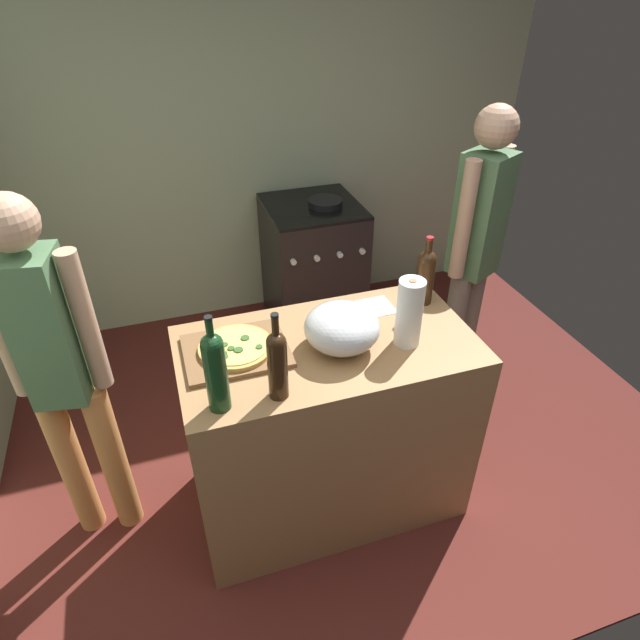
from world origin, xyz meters
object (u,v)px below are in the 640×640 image
person_in_red (475,247)px  wine_bottle_dark (277,362)px  mixing_bowl (342,328)px  stove (313,266)px  pizza (236,347)px  paper_towel_roll (409,313)px  person_in_stripes (60,369)px  wine_bottle_amber (425,274)px  wine_bottle_clear (215,369)px

person_in_red → wine_bottle_dark: bearing=-149.5°
mixing_bowl → stove: 1.65m
pizza → person_in_red: (1.33, 0.44, 0.00)m
pizza → mixing_bowl: mixing_bowl is taller
paper_towel_roll → person_in_stripes: size_ratio=0.18×
wine_bottle_amber → wine_bottle_clear: 1.04m
paper_towel_roll → person_in_red: person_in_red is taller
wine_bottle_clear → person_in_stripes: size_ratio=0.23×
pizza → paper_towel_roll: size_ratio=1.00×
mixing_bowl → person_in_stripes: bearing=168.7°
paper_towel_roll → person_in_stripes: bearing=168.5°
person_in_stripes → wine_bottle_dark: bearing=-28.5°
stove → wine_bottle_clear: bearing=-117.2°
wine_bottle_amber → wine_bottle_dark: wine_bottle_dark is taller
paper_towel_roll → person_in_stripes: 1.35m
pizza → mixing_bowl: (0.40, -0.09, 0.06)m
paper_towel_roll → wine_bottle_dark: bearing=-166.0°
mixing_bowl → paper_towel_roll: size_ratio=1.03×
person_in_stripes → person_in_red: size_ratio=0.97×
pizza → person_in_stripes: 0.66m
wine_bottle_dark → wine_bottle_amber: bearing=27.3°
mixing_bowl → wine_bottle_dark: size_ratio=0.86×
pizza → stove: size_ratio=0.31×
paper_towel_roll → pizza: bearing=167.6°
wine_bottle_clear → person_in_stripes: person_in_stripes is taller
wine_bottle_clear → stove: size_ratio=0.40×
paper_towel_roll → wine_bottle_clear: 0.78m
wine_bottle_clear → mixing_bowl: bearing=20.4°
wine_bottle_amber → stove: (-0.10, 1.31, -0.62)m
paper_towel_roll → wine_bottle_amber: (0.20, 0.25, -0.00)m
wine_bottle_clear → person_in_red: (1.44, 0.72, -0.13)m
wine_bottle_dark → paper_towel_roll: bearing=14.0°
pizza → stove: 1.69m
wine_bottle_dark → stove: size_ratio=0.37×
mixing_bowl → stove: size_ratio=0.32×
wine_bottle_clear → stove: 2.01m
wine_bottle_amber → wine_bottle_clear: size_ratio=0.85×
mixing_bowl → person_in_red: size_ratio=0.18×
mixing_bowl → paper_towel_roll: 0.27m
wine_bottle_clear → person_in_red: person_in_red is taller
wine_bottle_dark → stove: bearing=68.7°
wine_bottle_amber → stove: 1.45m
wine_bottle_dark → person_in_stripes: size_ratio=0.21×
stove → person_in_stripes: size_ratio=0.58×
wine_bottle_clear → person_in_stripes: bearing=143.6°
pizza → wine_bottle_clear: size_ratio=0.77×
wine_bottle_amber → wine_bottle_clear: bearing=-158.2°
person_in_red → wine_bottle_amber: bearing=-144.6°
pizza → wine_bottle_clear: bearing=-111.4°
paper_towel_roll → wine_bottle_dark: size_ratio=0.84×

